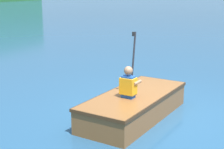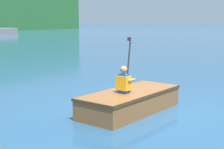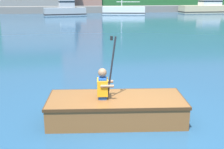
{
  "view_description": "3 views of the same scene",
  "coord_description": "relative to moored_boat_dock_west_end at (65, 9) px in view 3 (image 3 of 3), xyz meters",
  "views": [
    {
      "loc": [
        -6.45,
        -1.95,
        2.54
      ],
      "look_at": [
        -0.29,
        0.86,
        0.85
      ],
      "focal_mm": 55.0,
      "sensor_mm": 36.0,
      "label": 1
    },
    {
      "loc": [
        -7.22,
        -3.28,
        2.14
      ],
      "look_at": [
        -0.29,
        0.86,
        0.85
      ],
      "focal_mm": 55.0,
      "sensor_mm": 36.0,
      "label": 2
    },
    {
      "loc": [
        -1.25,
        -4.89,
        2.52
      ],
      "look_at": [
        -0.29,
        0.86,
        0.85
      ],
      "focal_mm": 45.0,
      "sensor_mm": 36.0,
      "label": 3
    }
  ],
  "objects": [
    {
      "name": "moored_boat_dock_west_inner",
      "position": [
        19.74,
        1.76,
        -0.03
      ],
      "size": [
        7.6,
        2.36,
        1.95
      ],
      "color": "#CCB789",
      "rests_on": "ground"
    },
    {
      "name": "person_paddler",
      "position": [
        0.54,
        -30.6,
        0.05
      ],
      "size": [
        0.4,
        0.39,
        1.25
      ],
      "color": "#1E4CA5",
      "rests_on": "rowboat_foreground"
    },
    {
      "name": "rowboat_foreground",
      "position": [
        0.84,
        -30.64,
        -0.45
      ],
      "size": [
        2.95,
        1.46,
        0.5
      ],
      "color": "brown",
      "rests_on": "ground"
    },
    {
      "name": "moored_boat_dock_east_inner",
      "position": [
        7.6,
        1.13,
        -0.27
      ],
      "size": [
        5.77,
        2.92,
        4.49
      ],
      "color": "white",
      "rests_on": "ground"
    },
    {
      "name": "moored_boat_dock_west_end",
      "position": [
        0.0,
        0.0,
        0.0
      ],
      "size": [
        5.26,
        2.34,
        2.08
      ],
      "color": "#9EA3A8",
      "rests_on": "ground"
    },
    {
      "name": "ground_plane",
      "position": [
        1.09,
        -30.99,
        -0.73
      ],
      "size": [
        300.0,
        300.0,
        0.0
      ],
      "primitive_type": "plane",
      "color": "navy"
    },
    {
      "name": "marina_dock",
      "position": [
        1.09,
        4.75,
        -0.28
      ],
      "size": [
        58.4,
        2.4,
        0.9
      ],
      "color": "slate",
      "rests_on": "ground"
    }
  ]
}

